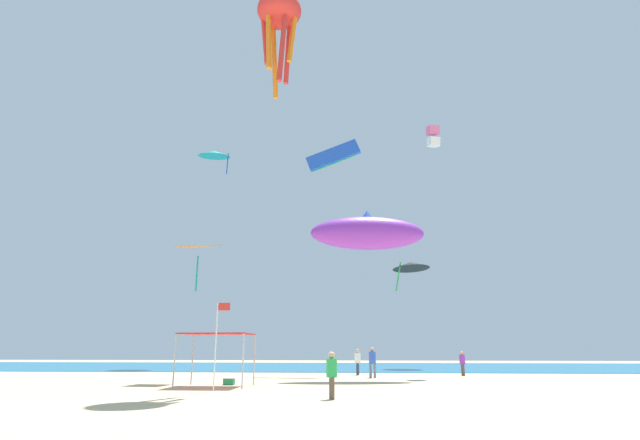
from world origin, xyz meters
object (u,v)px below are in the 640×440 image
canopy_tent (218,336)px  kite_box_pink (433,136)px  cooler_box (229,381)px  kite_octopus_red (279,15)px  person_leftmost (372,360)px  kite_parafoil_blue (333,156)px  kite_diamond_orange (198,249)px  person_rightmost (358,360)px  banner_flag (218,337)px  person_central (462,361)px  kite_inflatable_purple (367,233)px  person_near_tent (332,371)px  kite_delta_black (411,265)px  kite_delta_teal (214,154)px

canopy_tent → kite_box_pink: bearing=42.0°
cooler_box → kite_octopus_red: kite_octopus_red is taller
person_leftmost → kite_box_pink: size_ratio=1.00×
kite_parafoil_blue → kite_diamond_orange: 16.20m
person_rightmost → banner_flag: size_ratio=0.46×
person_central → kite_inflatable_purple: kite_inflatable_purple is taller
person_rightmost → kite_inflatable_purple: (0.81, -4.75, 8.11)m
person_near_tent → kite_octopus_red: size_ratio=0.28×
banner_flag → kite_diamond_orange: bearing=118.4°
person_leftmost → kite_box_pink: bearing=73.6°
kite_delta_black → kite_inflatable_purple: bearing=-137.7°
cooler_box → kite_parafoil_blue: kite_parafoil_blue is taller
kite_inflatable_purple → canopy_tent: bearing=-147.9°
person_near_tent → cooler_box: person_near_tent is taller
kite_delta_teal → kite_delta_black: 24.38m
banner_flag → kite_inflatable_purple: bearing=50.7°
kite_delta_teal → person_central: bearing=139.9°
person_rightmost → kite_delta_black: (5.30, 11.18, 8.52)m
banner_flag → kite_inflatable_purple: 13.21m
banner_flag → kite_delta_black: kite_delta_black is taller
kite_delta_black → canopy_tent: bearing=-150.9°
kite_delta_teal → person_rightmost: bearing=130.1°
person_near_tent → person_rightmost: (0.97, 16.71, 0.03)m
kite_box_pink → kite_octopus_red: bearing=33.6°
person_near_tent → person_rightmost: person_rightmost is taller
banner_flag → kite_delta_teal: bearing=108.8°
banner_flag → kite_delta_black: bearing=64.7°
kite_diamond_orange → canopy_tent: bearing=132.8°
kite_box_pink → kite_inflatable_purple: 12.32m
person_central → kite_inflatable_purple: bearing=118.2°
person_central → person_rightmost: (-7.23, 0.28, 0.08)m
person_central → kite_octopus_red: (-11.41, -11.52, 19.66)m
person_leftmost → kite_parafoil_blue: (-2.70, 5.54, 16.48)m
person_central → kite_octopus_red: kite_octopus_red is taller
cooler_box → person_central: bearing=34.8°
kite_parafoil_blue → kite_box_pink: 8.36m
kite_diamond_orange → kite_inflatable_purple: (10.24, 3.04, 1.51)m
kite_delta_teal → banner_flag: bearing=98.8°
person_leftmost → kite_delta_teal: 31.23m
kite_parafoil_blue → kite_diamond_orange: (-7.69, -10.21, -9.94)m
person_rightmost → kite_parafoil_blue: 16.81m
kite_delta_teal → kite_diamond_orange: 26.05m
person_leftmost → kite_delta_black: kite_delta_black is taller
person_central → cooler_box: person_central is taller
person_central → kite_inflatable_purple: size_ratio=0.21×
person_near_tent → person_central: person_near_tent is taller
banner_flag → kite_parafoil_blue: kite_parafoil_blue is taller
person_rightmost → kite_octopus_red: size_ratio=0.29×
cooler_box → kite_inflatable_purple: 12.76m
person_rightmost → kite_box_pink: (6.45, 1.02, 17.42)m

